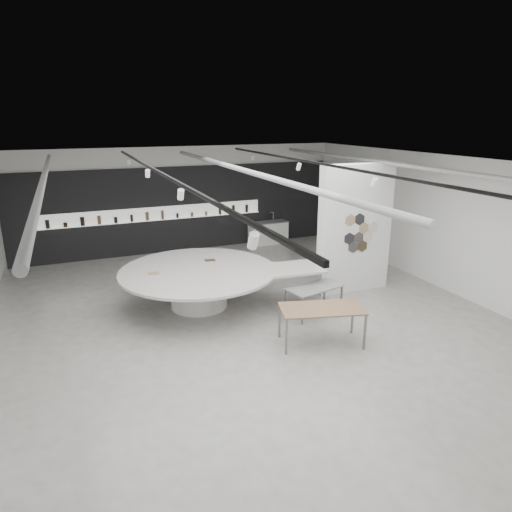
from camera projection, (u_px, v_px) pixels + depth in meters
name	position (u px, v px, depth m)	size (l,w,h in m)	color
room	(248.00, 241.00, 10.42)	(12.02, 14.02, 3.82)	#A3A19A
back_wall_display	(179.00, 210.00, 16.71)	(11.80, 0.27, 3.10)	black
partition_column	(355.00, 229.00, 12.70)	(2.20, 0.38, 3.60)	white
display_island	(202.00, 282.00, 11.87)	(5.34, 4.41, 1.04)	white
sample_table_wood	(322.00, 310.00, 9.87)	(1.96, 1.33, 0.84)	brown
sample_table_stone	(314.00, 289.00, 11.42)	(1.52, 1.00, 0.72)	gray
kitchen_counter	(268.00, 233.00, 17.92)	(1.57, 0.66, 1.21)	white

